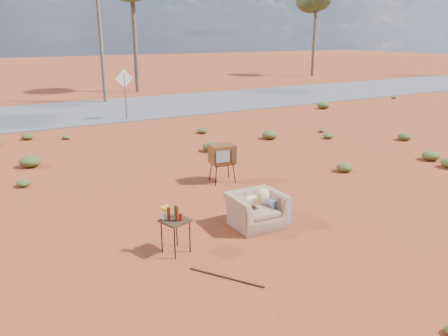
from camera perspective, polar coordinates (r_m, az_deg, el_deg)
ground at (r=8.52m, az=1.79°, el=-8.19°), size 140.00×140.00×0.00m
highway at (r=22.25m, az=-18.57°, el=6.94°), size 140.00×7.00×0.04m
armchair at (r=8.66m, az=4.62°, el=-4.81°), size 1.20×0.76×0.89m
tv_unit at (r=11.00m, az=-0.23°, el=1.77°), size 0.66×0.55×0.98m
side_table at (r=7.52m, az=-6.70°, el=-6.59°), size 0.54×0.54×0.88m
rusty_bar at (r=7.00m, az=0.28°, el=-14.09°), size 0.77×1.06×0.03m
road_sign at (r=19.50m, az=-12.85°, el=10.47°), size 0.78×0.06×2.19m
eucalyptus_right at (r=40.20m, az=11.93°, el=20.15°), size 3.20×3.20×7.10m
utility_pole_center at (r=24.83m, az=-15.97°, el=17.74°), size 1.40×0.20×8.00m
scrub_patch at (r=11.97m, az=-12.56°, el=-0.28°), size 17.49×8.07×0.33m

